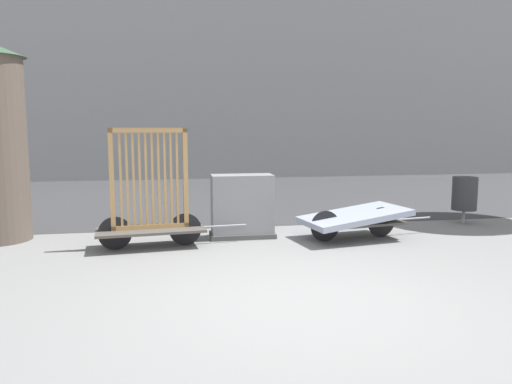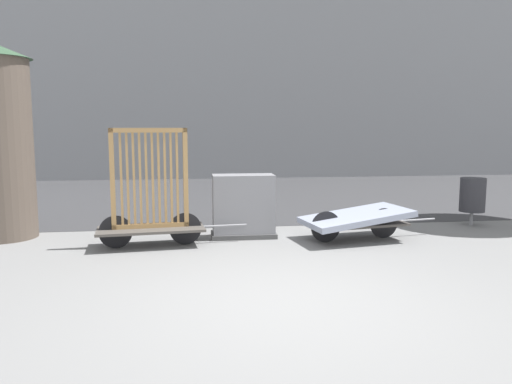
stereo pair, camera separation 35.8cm
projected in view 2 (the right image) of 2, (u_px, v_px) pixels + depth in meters
name	position (u px, v px, depth m)	size (l,w,h in m)	color
ground_plane	(290.00, 302.00, 5.26)	(60.00, 60.00, 0.00)	slate
road_strip	(229.00, 195.00, 13.59)	(56.00, 8.88, 0.01)	#38383A
building_facade	(215.00, 48.00, 19.29)	(48.00, 4.00, 9.80)	gray
bike_cart_with_bedframe	(151.00, 206.00, 7.67)	(2.35, 0.85, 1.83)	#4C4742
bike_cart_with_mattress	(356.00, 219.00, 8.13)	(2.40, 1.28, 0.52)	#4C4742
utility_cabinet	(243.00, 208.00, 8.34)	(1.08, 0.53, 1.05)	#4C4C4C
trash_bin	(473.00, 195.00, 9.36)	(0.46, 0.46, 0.89)	gray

